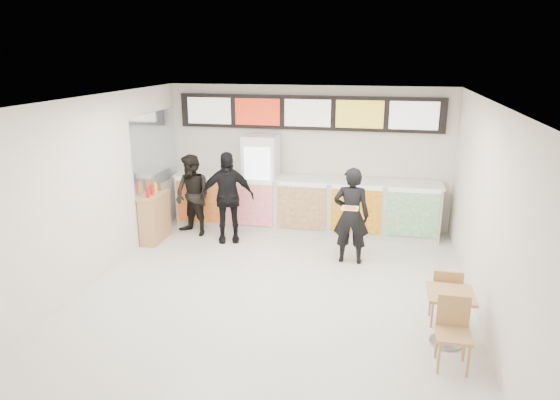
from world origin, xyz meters
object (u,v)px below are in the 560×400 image
(customer_left, at_px, (193,195))
(service_counter, at_px, (304,204))
(customer_mid, at_px, (227,197))
(drinks_fridge, at_px, (261,182))
(cafe_table, at_px, (449,308))
(customer_main, at_px, (351,216))
(condiment_ledge, at_px, (155,217))

(customer_left, bearing_deg, service_counter, 42.27)
(customer_left, distance_m, customer_mid, 0.83)
(drinks_fridge, relative_size, cafe_table, 1.36)
(customer_main, bearing_deg, service_counter, -53.74)
(drinks_fridge, xyz_separation_m, condiment_ledge, (-1.89, -1.23, -0.51))
(customer_left, xyz_separation_m, condiment_ledge, (-0.62, -0.49, -0.34))
(cafe_table, height_order, condiment_ledge, condiment_ledge)
(customer_mid, bearing_deg, drinks_fridge, 48.01)
(customer_mid, bearing_deg, condiment_ledge, 175.38)
(customer_mid, xyz_separation_m, condiment_ledge, (-1.42, -0.29, -0.42))
(customer_left, relative_size, cafe_table, 1.14)
(condiment_ledge, bearing_deg, customer_left, 38.15)
(service_counter, relative_size, customer_mid, 3.06)
(drinks_fridge, distance_m, customer_left, 1.47)
(service_counter, height_order, customer_mid, customer_mid)
(service_counter, height_order, drinks_fridge, drinks_fridge)
(drinks_fridge, xyz_separation_m, customer_left, (-1.26, -0.74, -0.16))
(customer_left, relative_size, condiment_ledge, 1.46)
(customer_main, distance_m, cafe_table, 2.83)
(service_counter, bearing_deg, customer_mid, -146.30)
(drinks_fridge, distance_m, cafe_table, 5.25)
(customer_main, relative_size, cafe_table, 1.19)
(customer_mid, distance_m, cafe_table, 4.93)
(customer_main, relative_size, customer_left, 1.05)
(customer_left, bearing_deg, cafe_table, -10.29)
(customer_left, bearing_deg, drinks_fridge, 54.49)
(customer_mid, height_order, cafe_table, customer_mid)
(customer_mid, xyz_separation_m, cafe_table, (3.90, -2.99, -0.41))
(customer_mid, bearing_deg, cafe_table, -53.47)
(service_counter, distance_m, customer_main, 1.87)
(customer_main, xyz_separation_m, condiment_ledge, (-3.89, 0.29, -0.38))
(customer_main, distance_m, condiment_ledge, 3.92)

